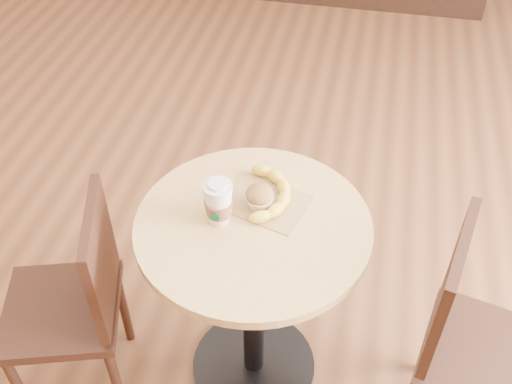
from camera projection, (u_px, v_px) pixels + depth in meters
cafe_table at (253, 275)px, 1.83m from camera, size 0.67×0.67×0.75m
chair_left at (77, 300)px, 1.85m from camera, size 0.44×0.44×0.81m
chair_right at (472, 342)px, 1.72m from camera, size 0.44×0.44×0.84m
kraft_bag at (265, 202)px, 1.73m from camera, size 0.28×0.24×0.00m
coffee_cup at (219, 204)px, 1.64m from camera, size 0.08×0.08×0.14m
muffin at (260, 197)px, 1.69m from camera, size 0.08×0.08×0.07m
banana at (270, 194)px, 1.73m from camera, size 0.18×0.27×0.04m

